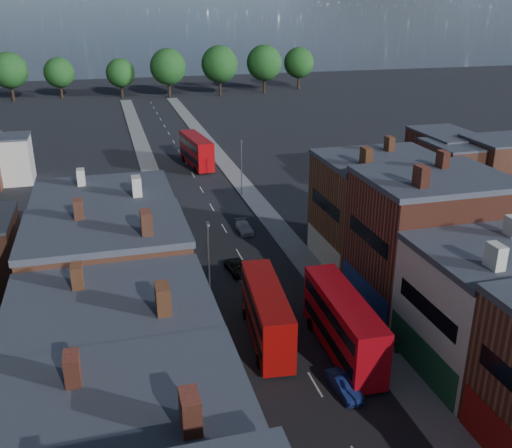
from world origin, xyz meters
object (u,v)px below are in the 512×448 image
car_2 (238,268)px  ped_3 (397,343)px  car_3 (245,227)px  bus_1 (343,323)px  car_1 (344,386)px  bus_2 (196,150)px  bus_0 (267,313)px

car_2 → ped_3: 19.56m
car_3 → ped_3: bearing=-79.6°
bus_1 → car_3: bearing=94.5°
car_1 → car_3: (0.53, 31.73, -0.05)m
bus_2 → car_2: 41.78m
car_3 → ped_3: 28.76m
bus_0 → car_1: size_ratio=2.95×
bus_0 → ped_3: bearing=-20.0°
car_2 → ped_3: bearing=-70.3°
car_2 → bus_0: bearing=-100.2°
car_2 → car_1: bearing=-89.6°
car_1 → car_3: 31.74m
bus_2 → car_1: 62.60m
car_3 → bus_0: bearing=-100.3°
car_1 → ped_3: (6.04, 3.51, 0.31)m
bus_1 → car_2: size_ratio=2.84×
car_3 → ped_3: (5.51, -28.22, 0.37)m
car_2 → ped_3: ped_3 is taller
car_3 → ped_3: ped_3 is taller
bus_1 → car_2: bus_1 is taller
bus_0 → car_2: (0.64, 12.82, -2.02)m
bus_2 → car_2: size_ratio=2.91×
car_2 → bus_2: bearing=78.9°
car_1 → car_2: size_ratio=0.92×
ped_3 → car_2: bearing=50.9°
bus_1 → car_1: size_ratio=3.08×
bus_1 → car_2: bearing=108.0°
bus_0 → bus_2: bearing=92.2°
bus_0 → car_3: (4.03, 23.62, -2.02)m
bus_0 → bus_1: (5.34, -3.32, 0.14)m
car_3 → bus_2: bearing=90.6°
bus_1 → car_1: bus_1 is taller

